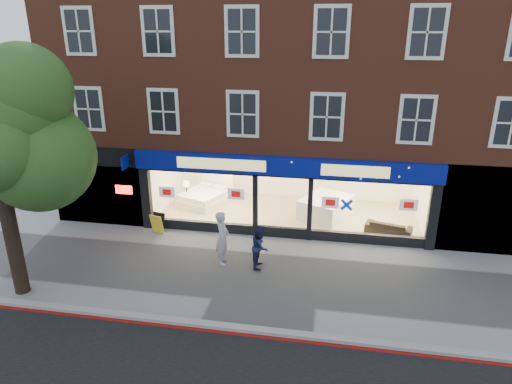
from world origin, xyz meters
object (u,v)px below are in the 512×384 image
(display_bed, at_px, (206,196))
(pedestrian_grey, at_px, (222,238))
(sofa, at_px, (388,227))
(a_board, at_px, (158,223))
(pedestrian_blue, at_px, (260,247))
(mattress_stack, at_px, (325,207))

(display_bed, distance_m, pedestrian_grey, 5.51)
(sofa, bearing_deg, pedestrian_grey, 45.23)
(a_board, bearing_deg, sofa, 21.38)
(pedestrian_grey, xyz_separation_m, pedestrian_blue, (1.31, -0.03, -0.21))
(mattress_stack, relative_size, pedestrian_blue, 1.75)
(display_bed, distance_m, a_board, 3.34)
(sofa, height_order, pedestrian_blue, pedestrian_blue)
(display_bed, height_order, sofa, display_bed)
(a_board, relative_size, pedestrian_blue, 0.55)
(mattress_stack, height_order, pedestrian_grey, pedestrian_grey)
(pedestrian_blue, bearing_deg, pedestrian_grey, 87.98)
(mattress_stack, xyz_separation_m, pedestrian_grey, (-3.37, -4.54, 0.44))
(sofa, distance_m, pedestrian_blue, 5.62)
(display_bed, height_order, mattress_stack, display_bed)
(display_bed, relative_size, pedestrian_grey, 1.37)
(sofa, bearing_deg, pedestrian_blue, 51.98)
(display_bed, relative_size, a_board, 3.19)
(sofa, relative_size, a_board, 2.13)
(mattress_stack, xyz_separation_m, a_board, (-6.50, -2.64, -0.11))
(display_bed, distance_m, mattress_stack, 5.47)
(a_board, bearing_deg, pedestrian_blue, -10.59)
(pedestrian_blue, bearing_deg, sofa, -55.11)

